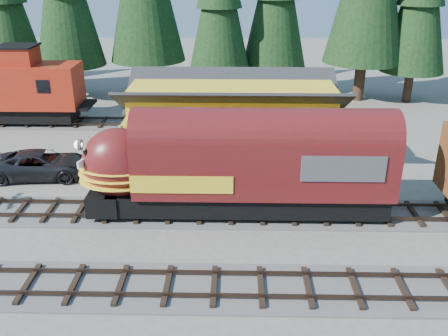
{
  "coord_description": "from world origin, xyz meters",
  "views": [
    {
      "loc": [
        0.13,
        -17.76,
        11.86
      ],
      "look_at": [
        -0.34,
        4.0,
        2.48
      ],
      "focal_mm": 40.0,
      "sensor_mm": 36.0,
      "label": 1
    }
  ],
  "objects_px": {
    "depot": "(232,117)",
    "pickup_truck_a": "(41,164)",
    "caboose": "(10,89)",
    "locomotive": "(230,170)"
  },
  "relations": [
    {
      "from": "caboose",
      "to": "pickup_truck_a",
      "type": "xyz_separation_m",
      "value": [
        5.56,
        -9.74,
        -1.9
      ]
    },
    {
      "from": "depot",
      "to": "locomotive",
      "type": "xyz_separation_m",
      "value": [
        -0.05,
        -6.5,
        -0.56
      ]
    },
    {
      "from": "depot",
      "to": "locomotive",
      "type": "distance_m",
      "value": 6.52
    },
    {
      "from": "caboose",
      "to": "pickup_truck_a",
      "type": "bearing_deg",
      "value": -60.27
    },
    {
      "from": "caboose",
      "to": "depot",
      "type": "bearing_deg",
      "value": -24.51
    },
    {
      "from": "depot",
      "to": "caboose",
      "type": "xyz_separation_m",
      "value": [
        -16.45,
        7.5,
        -0.29
      ]
    },
    {
      "from": "pickup_truck_a",
      "to": "caboose",
      "type": "bearing_deg",
      "value": 25.44
    },
    {
      "from": "depot",
      "to": "pickup_truck_a",
      "type": "bearing_deg",
      "value": -168.39
    },
    {
      "from": "locomotive",
      "to": "pickup_truck_a",
      "type": "bearing_deg",
      "value": 158.53
    },
    {
      "from": "depot",
      "to": "pickup_truck_a",
      "type": "xyz_separation_m",
      "value": [
        -10.89,
        -2.24,
        -2.19
      ]
    }
  ]
}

